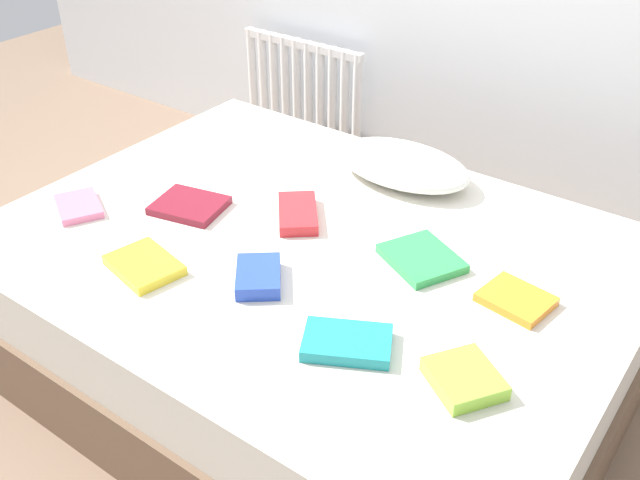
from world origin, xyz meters
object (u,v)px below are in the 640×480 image
(bed, at_px, (311,305))
(radiator, at_px, (303,95))
(textbook_blue, at_px, (258,276))
(textbook_lime, at_px, (464,379))
(textbook_green, at_px, (422,258))
(textbook_pink, at_px, (78,206))
(textbook_orange, at_px, (516,299))
(textbook_yellow, at_px, (144,265))
(textbook_maroon, at_px, (189,206))
(textbook_red, at_px, (298,213))
(pillow, at_px, (403,164))
(textbook_teal, at_px, (347,343))

(bed, height_order, radiator, radiator)
(textbook_blue, bearing_deg, textbook_lime, 49.07)
(textbook_green, xyz_separation_m, textbook_pink, (-1.09, -0.41, -0.00))
(bed, distance_m, textbook_orange, 0.71)
(textbook_yellow, bearing_deg, textbook_maroon, 125.47)
(textbook_lime, bearing_deg, radiator, 171.31)
(textbook_yellow, relative_size, textbook_maroon, 0.96)
(textbook_orange, bearing_deg, textbook_yellow, -143.75)
(textbook_yellow, bearing_deg, radiator, 123.89)
(textbook_green, xyz_separation_m, textbook_red, (-0.46, -0.02, 0.00))
(pillow, distance_m, textbook_teal, 0.94)
(textbook_teal, distance_m, textbook_red, 0.65)
(textbook_lime, distance_m, textbook_green, 0.52)
(textbook_lime, bearing_deg, pillow, 162.65)
(pillow, height_order, textbook_red, pillow)
(bed, bearing_deg, textbook_orange, 7.76)
(textbook_green, bearing_deg, bed, -135.62)
(radiator, relative_size, textbook_green, 3.10)
(textbook_teal, height_order, textbook_pink, textbook_teal)
(textbook_maroon, bearing_deg, textbook_green, 0.62)
(radiator, distance_m, pillow, 1.19)
(textbook_lime, relative_size, textbook_maroon, 0.75)
(textbook_teal, distance_m, textbook_blue, 0.37)
(textbook_lime, relative_size, textbook_blue, 0.94)
(textbook_green, distance_m, textbook_blue, 0.50)
(bed, bearing_deg, textbook_pink, -158.13)
(textbook_red, relative_size, textbook_orange, 1.26)
(bed, xyz_separation_m, textbook_maroon, (-0.45, -0.08, 0.27))
(textbook_maroon, bearing_deg, textbook_teal, -30.36)
(pillow, height_order, textbook_teal, pillow)
(pillow, xyz_separation_m, textbook_red, (-0.14, -0.44, -0.04))
(textbook_green, height_order, textbook_pink, textbook_green)
(pillow, height_order, textbook_orange, pillow)
(bed, distance_m, textbook_pink, 0.85)
(textbook_teal, xyz_separation_m, textbook_orange, (0.28, 0.43, -0.00))
(textbook_green, height_order, textbook_orange, textbook_green)
(bed, bearing_deg, pillow, 87.97)
(textbook_maroon, xyz_separation_m, textbook_blue, (0.46, -0.18, 0.01))
(textbook_lime, bearing_deg, textbook_blue, -148.30)
(bed, relative_size, textbook_pink, 10.52)
(textbook_orange, bearing_deg, textbook_green, -174.69)
(textbook_yellow, distance_m, textbook_red, 0.53)
(textbook_lime, height_order, textbook_teal, textbook_lime)
(textbook_yellow, relative_size, textbook_pink, 1.15)
(bed, distance_m, textbook_lime, 0.78)
(textbook_red, bearing_deg, textbook_blue, -19.93)
(radiator, distance_m, textbook_teal, 2.03)
(textbook_yellow, distance_m, textbook_green, 0.83)
(textbook_green, relative_size, textbook_blue, 1.24)
(textbook_yellow, bearing_deg, pillow, 83.12)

